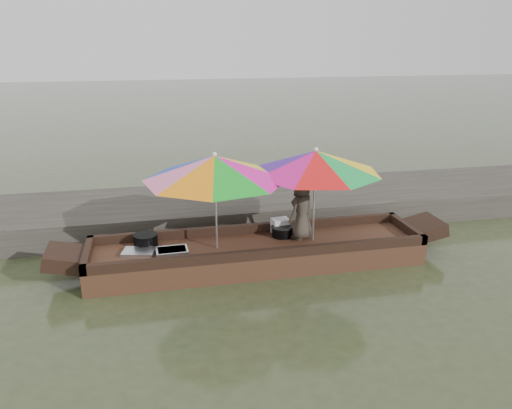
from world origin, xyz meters
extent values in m
plane|color=#313A21|center=(0.00, 0.00, 0.00)|extent=(80.00, 80.00, 0.00)
cube|color=#2D2B26|center=(0.00, 2.20, 0.25)|extent=(22.00, 2.20, 0.50)
cube|color=#402416|center=(0.00, 0.00, 0.17)|extent=(5.35, 1.20, 0.35)
cylinder|color=black|center=(-1.76, 0.32, 0.45)|extent=(0.38, 0.38, 0.20)
cube|color=silver|center=(-1.37, -0.11, 0.39)|extent=(0.49, 0.35, 0.09)
cube|color=silver|center=(-1.87, 0.03, 0.38)|extent=(0.55, 0.44, 0.06)
cylinder|color=black|center=(0.48, 0.26, 0.43)|extent=(0.34, 0.34, 0.16)
cube|color=silver|center=(0.49, 0.40, 0.48)|extent=(0.30, 0.25, 0.26)
imported|color=#3A3229|center=(0.77, 0.12, 0.86)|extent=(0.60, 0.56, 1.02)
camera|label=1|loc=(-1.61, -7.26, 3.50)|focal=35.00mm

